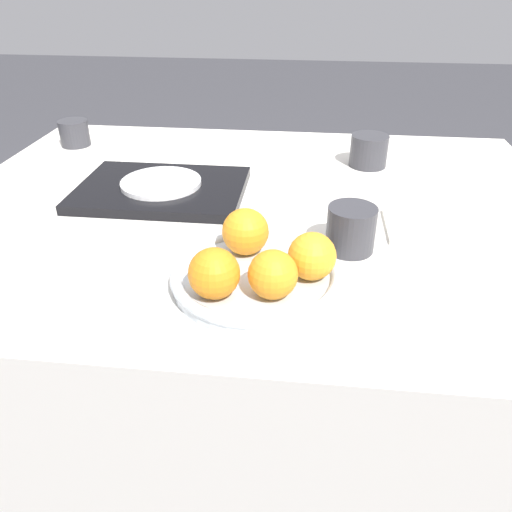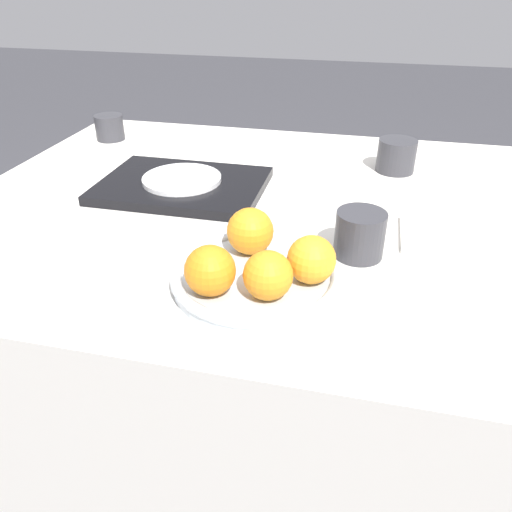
{
  "view_description": "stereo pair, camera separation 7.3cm",
  "coord_description": "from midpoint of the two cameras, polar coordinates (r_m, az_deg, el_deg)",
  "views": [
    {
      "loc": [
        0.11,
        -0.92,
        1.14
      ],
      "look_at": [
        0.04,
        -0.29,
        0.76
      ],
      "focal_mm": 35.0,
      "sensor_mm": 36.0,
      "label": 1
    },
    {
      "loc": [
        0.18,
        -0.91,
        1.14
      ],
      "look_at": [
        0.04,
        -0.29,
        0.76
      ],
      "focal_mm": 35.0,
      "sensor_mm": 36.0,
      "label": 2
    }
  ],
  "objects": [
    {
      "name": "ground_plane",
      "position": [
        1.47,
        2.82,
        -20.16
      ],
      "size": [
        12.0,
        12.0,
        0.0
      ],
      "primitive_type": "plane",
      "color": "#38383D"
    },
    {
      "name": "table",
      "position": [
        1.21,
        3.26,
        -9.48
      ],
      "size": [
        1.27,
        0.98,
        0.71
      ],
      "color": "silver",
      "rests_on": "ground_plane"
    },
    {
      "name": "fruit_platter",
      "position": [
        0.75,
        2.79,
        -2.41
      ],
      "size": [
        0.26,
        0.26,
        0.03
      ],
      "color": "#B2BCC6",
      "rests_on": "table"
    },
    {
      "name": "orange_0",
      "position": [
        0.79,
        2.0,
        2.78
      ],
      "size": [
        0.07,
        0.07,
        0.07
      ],
      "color": "orange",
      "rests_on": "fruit_platter"
    },
    {
      "name": "orange_1",
      "position": [
        0.72,
        9.25,
        -0.49
      ],
      "size": [
        0.07,
        0.07,
        0.07
      ],
      "color": "orange",
      "rests_on": "fruit_platter"
    },
    {
      "name": "orange_2",
      "position": [
        0.68,
        4.46,
        -2.32
      ],
      "size": [
        0.07,
        0.07,
        0.07
      ],
      "color": "orange",
      "rests_on": "fruit_platter"
    },
    {
      "name": "orange_3",
      "position": [
        0.69,
        -2.25,
        -1.78
      ],
      "size": [
        0.07,
        0.07,
        0.07
      ],
      "color": "orange",
      "rests_on": "fruit_platter"
    },
    {
      "name": "serving_tray",
      "position": [
        1.08,
        -6.48,
        7.96
      ],
      "size": [
        0.34,
        0.25,
        0.02
      ],
      "color": "black",
      "rests_on": "table"
    },
    {
      "name": "side_plate",
      "position": [
        1.07,
        -6.53,
        8.7
      ],
      "size": [
        0.17,
        0.17,
        0.01
      ],
      "color": "white",
      "rests_on": "serving_tray"
    },
    {
      "name": "cup_0",
      "position": [
        1.44,
        -14.97,
        13.98
      ],
      "size": [
        0.08,
        0.08,
        0.07
      ],
      "color": "#333338",
      "rests_on": "table"
    },
    {
      "name": "cup_1",
      "position": [
        0.84,
        14.25,
        2.35
      ],
      "size": [
        0.08,
        0.08,
        0.08
      ],
      "color": "#333338",
      "rests_on": "table"
    },
    {
      "name": "cup_2",
      "position": [
        1.22,
        17.45,
        10.85
      ],
      "size": [
        0.09,
        0.09,
        0.07
      ],
      "color": "#333338",
      "rests_on": "table"
    },
    {
      "name": "napkin",
      "position": [
        0.95,
        22.02,
        1.98
      ],
      "size": [
        0.12,
        0.13,
        0.01
      ],
      "color": "silver",
      "rests_on": "table"
    }
  ]
}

